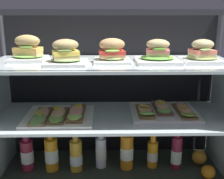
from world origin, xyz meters
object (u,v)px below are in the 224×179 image
object	(u,v)px
juice_bottle_front_second	(153,153)
open_sandwich_tray_right_of_center	(164,111)
plated_roll_sandwich_mid_left	(66,55)
juice_bottle_front_middle	(52,154)
plated_roll_sandwich_far_left	(28,51)
plated_roll_sandwich_center	(113,52)
juice_bottle_front_right_end	(176,152)
orange_fruit_near_left_post	(208,172)
plated_roll_sandwich_right_of_center	(158,55)
orange_fruit_beside_bottles	(199,157)
juice_bottle_front_fourth	(127,151)
juice_bottle_front_left_end	(27,155)
open_sandwich_tray_center	(60,115)
juice_bottle_back_right	(76,156)
plated_roll_sandwich_far_right	(202,54)
juice_bottle_near_post	(101,151)

from	to	relation	value
juice_bottle_front_second	open_sandwich_tray_right_of_center	bearing A→B (deg)	-36.05
plated_roll_sandwich_mid_left	juice_bottle_front_middle	world-z (taller)	plated_roll_sandwich_mid_left
plated_roll_sandwich_far_left	open_sandwich_tray_right_of_center	distance (m)	0.76
plated_roll_sandwich_center	juice_bottle_front_right_end	distance (m)	0.66
plated_roll_sandwich_far_left	orange_fruit_near_left_post	bearing A→B (deg)	-8.23
plated_roll_sandwich_center	plated_roll_sandwich_right_of_center	distance (m)	0.22
plated_roll_sandwich_far_left	orange_fruit_beside_bottles	size ratio (longest dim) A/B	2.13
plated_roll_sandwich_mid_left	plated_roll_sandwich_right_of_center	bearing A→B (deg)	5.35
plated_roll_sandwich_center	juice_bottle_front_fourth	size ratio (longest dim) A/B	0.74
juice_bottle_front_left_end	orange_fruit_near_left_post	size ratio (longest dim) A/B	2.96
orange_fruit_beside_bottles	plated_roll_sandwich_mid_left	bearing A→B (deg)	-170.49
juice_bottle_front_left_end	open_sandwich_tray_right_of_center	bearing A→B (deg)	-1.39
juice_bottle_front_left_end	juice_bottle_front_second	distance (m)	0.69
plated_roll_sandwich_right_of_center	juice_bottle_front_right_end	bearing A→B (deg)	18.23
juice_bottle_front_left_end	open_sandwich_tray_center	bearing A→B (deg)	-19.08
plated_roll_sandwich_mid_left	juice_bottle_front_second	world-z (taller)	plated_roll_sandwich_mid_left
plated_roll_sandwich_far_left	orange_fruit_beside_bottles	distance (m)	1.10
juice_bottle_front_left_end	orange_fruit_near_left_post	distance (m)	0.97
juice_bottle_front_middle	juice_bottle_front_second	distance (m)	0.55
plated_roll_sandwich_far_left	juice_bottle_front_middle	bearing A→B (deg)	-19.80
open_sandwich_tray_right_of_center	juice_bottle_front_left_end	xyz separation A→B (m)	(-0.73, 0.02, -0.25)
plated_roll_sandwich_center	juice_bottle_front_second	bearing A→B (deg)	11.44
open_sandwich_tray_right_of_center	juice_bottle_front_middle	bearing A→B (deg)	179.06
plated_roll_sandwich_far_left	juice_bottle_front_middle	distance (m)	0.56
juice_bottle_front_middle	juice_bottle_front_fourth	size ratio (longest dim) A/B	0.99
orange_fruit_beside_bottles	juice_bottle_front_right_end	bearing A→B (deg)	-166.61
plated_roll_sandwich_right_of_center	open_sandwich_tray_center	distance (m)	0.57
plated_roll_sandwich_far_left	juice_bottle_front_right_end	distance (m)	0.95
open_sandwich_tray_center	juice_bottle_front_second	xyz separation A→B (m)	(0.49, 0.08, -0.26)
plated_roll_sandwich_mid_left	plated_roll_sandwich_right_of_center	xyz separation A→B (m)	(0.43, 0.04, -0.01)
plated_roll_sandwich_mid_left	plated_roll_sandwich_center	bearing A→B (deg)	13.92
open_sandwich_tray_right_of_center	juice_bottle_front_second	bearing A→B (deg)	143.95
open_sandwich_tray_right_of_center	juice_bottle_front_fourth	bearing A→B (deg)	173.64
open_sandwich_tray_center	plated_roll_sandwich_far_left	bearing A→B (deg)	149.03
open_sandwich_tray_center	juice_bottle_front_second	size ratio (longest dim) A/B	1.66
plated_roll_sandwich_mid_left	juice_bottle_front_middle	distance (m)	0.56
plated_roll_sandwich_far_left	juice_bottle_front_fourth	size ratio (longest dim) A/B	0.73
juice_bottle_front_fourth	orange_fruit_near_left_post	world-z (taller)	juice_bottle_front_fourth
juice_bottle_back_right	juice_bottle_front_second	xyz separation A→B (m)	(0.42, 0.03, -0.01)
plated_roll_sandwich_right_of_center	plated_roll_sandwich_far_right	distance (m)	0.22
juice_bottle_front_second	plated_roll_sandwich_far_right	bearing A→B (deg)	-15.46
plated_roll_sandwich_far_right	plated_roll_sandwich_mid_left	bearing A→B (deg)	-176.34
juice_bottle_front_left_end	juice_bottle_near_post	size ratio (longest dim) A/B	0.93
plated_roll_sandwich_right_of_center	orange_fruit_beside_bottles	xyz separation A→B (m)	(0.28, 0.08, -0.60)
plated_roll_sandwich_mid_left	juice_bottle_near_post	size ratio (longest dim) A/B	0.85
open_sandwich_tray_right_of_center	orange_fruit_beside_bottles	distance (m)	0.38
plated_roll_sandwich_mid_left	juice_bottle_front_right_end	bearing A→B (deg)	8.54
juice_bottle_back_right	juice_bottle_front_fourth	bearing A→B (deg)	3.82
plated_roll_sandwich_right_of_center	open_sandwich_tray_center	xyz separation A→B (m)	(-0.48, -0.03, -0.30)
open_sandwich_tray_right_of_center	orange_fruit_near_left_post	xyz separation A→B (m)	(0.23, -0.09, -0.31)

